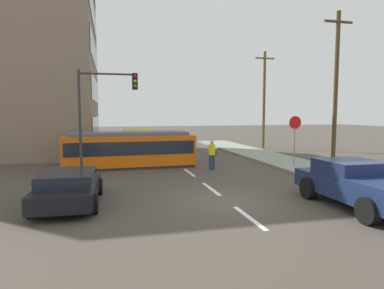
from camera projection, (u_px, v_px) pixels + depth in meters
name	position (u px, v px, depth m)	size (l,w,h in m)	color
ground_plane	(175.00, 162.00, 21.84)	(120.00, 120.00, 0.00)	#494139
sidewalk_curb_right	(302.00, 167.00, 19.57)	(3.20, 36.00, 0.14)	gray
lane_stripe_0	(249.00, 218.00, 10.23)	(0.16, 2.40, 0.01)	silver
lane_stripe_1	(211.00, 189.00, 14.10)	(0.16, 2.40, 0.01)	silver
lane_stripe_2	(189.00, 173.00, 17.97)	(0.16, 2.40, 0.01)	silver
lane_stripe_3	(164.00, 153.00, 26.41)	(0.16, 2.40, 0.01)	silver
lane_stripe_4	(154.00, 146.00, 32.21)	(0.16, 2.40, 0.01)	silver
streetcar_tram	(130.00, 149.00, 19.80)	(7.58, 2.77, 2.08)	#EA5E0C
city_bus	(140.00, 139.00, 27.92)	(2.61, 5.61, 1.76)	yellow
pedestrian_crossing	(212.00, 153.00, 18.76)	(0.51, 0.36, 1.67)	#28344E
pickup_truck_parked	(360.00, 184.00, 11.25)	(2.31, 5.01, 1.55)	navy
parked_sedan_near	(69.00, 187.00, 11.61)	(2.21, 4.33, 1.19)	black
parked_sedan_mid	(89.00, 150.00, 23.07)	(2.08, 4.55, 1.19)	black
stop_sign	(295.00, 130.00, 19.70)	(0.76, 0.07, 2.88)	gray
traffic_light_mast	(103.00, 102.00, 17.07)	(2.99, 0.33, 5.38)	#333333
utility_pole_near	(336.00, 87.00, 19.32)	(1.80, 0.24, 8.97)	#4B3821
utility_pole_mid	(264.00, 98.00, 30.03)	(1.80, 0.24, 8.65)	brown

